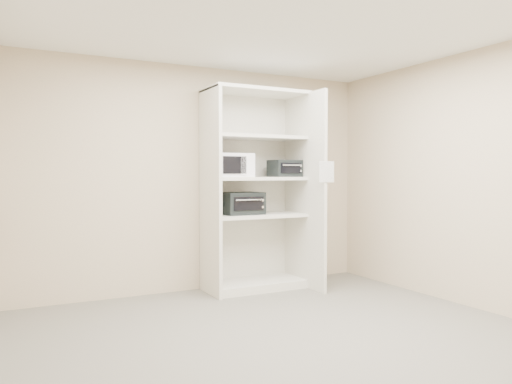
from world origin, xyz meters
name	(u,v)px	position (x,y,z in m)	size (l,w,h in m)	color
floor	(282,336)	(0.00, 0.00, 0.00)	(4.50, 4.00, 0.01)	#5F5D53
ceiling	(283,21)	(0.00, 0.00, 2.70)	(4.50, 4.00, 0.01)	white
wall_back	(199,179)	(0.00, 2.00, 1.35)	(4.50, 0.02, 2.70)	beige
wall_front	(486,184)	(0.00, -2.00, 1.35)	(4.50, 0.02, 2.70)	beige
wall_right	(464,179)	(2.25, 0.00, 1.35)	(0.02, 4.00, 2.70)	beige
shelving_unit	(259,196)	(0.67, 1.70, 1.13)	(1.24, 0.92, 2.42)	silver
microwave	(231,165)	(0.29, 1.69, 1.51)	(0.46, 0.35, 0.28)	white
toaster_oven_upper	(285,168)	(1.00, 1.65, 1.47)	(0.36, 0.27, 0.21)	black
toaster_oven_lower	(241,203)	(0.43, 1.71, 1.05)	(0.48, 0.36, 0.27)	black
paper_sign	(327,172)	(1.23, 1.07, 1.43)	(0.19, 0.01, 0.24)	white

